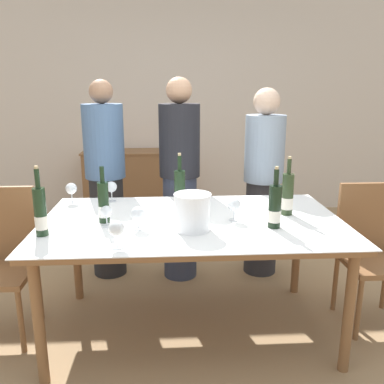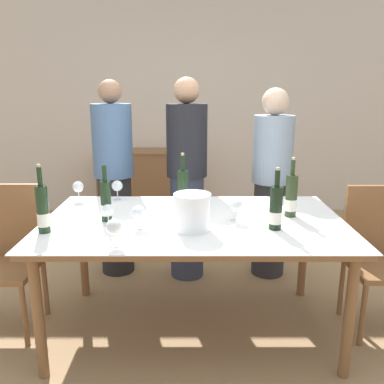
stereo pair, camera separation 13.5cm
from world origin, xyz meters
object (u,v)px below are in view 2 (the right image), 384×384
Objects in this scene: dining_table at (192,229)px; wine_glass_4 at (106,211)px; person_host at (113,180)px; wine_bottle_0 at (289,197)px; wine_bottle_3 at (41,210)px; wine_bottle_1 at (104,202)px; wine_glass_0 at (76,187)px; person_guest_left at (185,181)px; ice_bucket at (191,211)px; wine_bottle_4 at (181,192)px; wine_glass_2 at (116,186)px; sideboard_cabinet at (144,183)px; chair_right_end at (377,249)px; chair_left_end at (7,249)px; wine_bottle_2 at (274,209)px; person_guest_right at (270,185)px; wine_glass_5 at (112,228)px; wine_glass_3 at (137,213)px; wine_glass_1 at (234,206)px.

wine_glass_4 reaches higher than dining_table.
person_host reaches higher than dining_table.
wine_bottle_3 reaches higher than wine_bottle_0.
wine_bottle_1 is (-0.54, -0.02, 0.19)m from dining_table.
wine_bottle_0 is 2.68× the size of wine_glass_0.
person_guest_left is (0.79, 0.38, -0.04)m from wine_glass_0.
ice_bucket is 0.55× the size of wine_bottle_4.
dining_table is 0.66m from wine_bottle_0.
wine_bottle_3 reaches higher than wine_glass_4.
person_guest_left is (0.51, 0.38, -0.05)m from wine_glass_2.
sideboard_cabinet is at bearing 102.69° from wine_bottle_4.
chair_right_end reaches higher than sideboard_cabinet.
sideboard_cabinet is 2.77m from wine_bottle_0.
dining_table is 0.55m from wine_glass_4.
chair_left_end is (-0.69, 0.11, -0.36)m from wine_bottle_1.
person_guest_right reaches higher than wine_bottle_2.
wine_bottle_4 is 2.67× the size of wine_glass_5.
wine_bottle_3 reaches higher than wine_glass_3.
person_guest_left is (0.81, 1.06, -0.07)m from wine_bottle_3.
sideboard_cabinet is 2.10m from person_guest_right.
ice_bucket reaches higher than sideboard_cabinet.
wine_glass_3 is at bearing 72.31° from wine_glass_5.
wine_glass_4 is at bearing -88.26° from sideboard_cabinet.
ice_bucket is 1.25m from person_guest_right.
wine_glass_2 is 1.17× the size of wine_glass_4.
dining_table is 1.09m from person_guest_right.
wine_glass_1 is 1.32m from person_host.
chair_right_end is 0.58× the size of person_host.
wine_glass_2 is at bearing 66.12° from wine_bottle_3.
ice_bucket reaches higher than wine_glass_4.
sideboard_cabinet is at bearing 108.62° from wine_glass_1.
person_host is (-0.12, 0.93, -0.07)m from wine_bottle_1.
person_guest_right is (1.17, 0.96, -0.07)m from wine_glass_4.
sideboard_cabinet is 0.73× the size of person_guest_right.
ice_bucket is at bearing -122.13° from person_guest_right.
person_host is (-0.60, 0.73, -0.08)m from wine_bottle_4.
wine_bottle_3 is 1.87m from person_guest_right.
chair_left_end is 0.58× the size of person_host.
chair_right_end reaches higher than wine_glass_2.
person_host reaches higher than wine_bottle_3.
wine_glass_0 is 1.12× the size of wine_glass_4.
wine_bottle_1 is 0.56m from wine_glass_0.
wine_glass_5 reaches higher than dining_table.
person_guest_right reaches higher than wine_glass_4.
wine_bottle_2 is at bearing -31.04° from wine_glass_2.
ice_bucket is 1.02m from person_guest_left.
person_host is at bearing 68.80° from wine_glass_0.
person_guest_right reaches higher than wine_bottle_1.
wine_glass_0 is 0.15× the size of chair_left_end.
wine_bottle_0 is 0.97× the size of wine_bottle_4.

